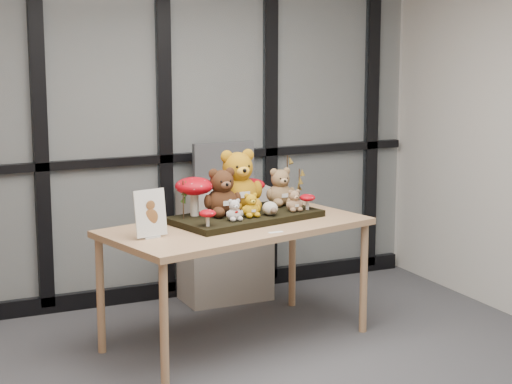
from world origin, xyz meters
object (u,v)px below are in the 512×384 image
display_table (236,234)px  bear_tan_back (280,185)px  bear_brown_medium (222,189)px  mushroom_front_right (307,201)px  sign_holder (151,216)px  mushroom_back_left (194,195)px  bear_beige_small (294,199)px  cabinet (225,244)px  plush_cream_hedgehog (270,208)px  bear_small_yellow (251,204)px  mushroom_front_left (208,217)px  diorama_tray (246,217)px  bear_white_bow (234,209)px  bear_pooh_yellow (237,177)px  mushroom_back_right (251,191)px  monitor (224,165)px

display_table → bear_tan_back: bear_tan_back is taller
bear_brown_medium → mushroom_front_right: size_ratio=2.93×
bear_brown_medium → sign_holder: bear_brown_medium is taller
mushroom_front_right → display_table: bearing=-176.2°
mushroom_back_left → sign_holder: bearing=-143.0°
bear_beige_small → cabinet: size_ratio=0.19×
bear_tan_back → plush_cream_hedgehog: bearing=-140.3°
bear_small_yellow → mushroom_front_left: bearing=-172.2°
diorama_tray → sign_holder: bearing=-176.7°
sign_holder → bear_beige_small: bearing=-2.1°
bear_white_bow → mushroom_back_left: (-0.17, 0.24, 0.06)m
display_table → bear_pooh_yellow: bearing=50.9°
bear_tan_back → sign_holder: bearing=-173.4°
diorama_tray → sign_holder: size_ratio=3.30×
bear_small_yellow → plush_cream_hedgehog: size_ratio=1.72×
bear_pooh_yellow → mushroom_front_right: bear_pooh_yellow is taller
bear_white_bow → mushroom_back_right: size_ratio=0.72×
bear_tan_back → bear_white_bow: bearing=-159.3°
bear_white_bow → diorama_tray: bearing=33.3°
bear_pooh_yellow → mushroom_back_left: bear_pooh_yellow is taller
plush_cream_hedgehog → mushroom_back_left: (-0.44, 0.19, 0.09)m
diorama_tray → bear_beige_small: 0.34m
diorama_tray → mushroom_back_right: (0.12, 0.19, 0.13)m
plush_cream_hedgehog → mushroom_back_right: mushroom_back_right is taller
bear_brown_medium → mushroom_back_right: size_ratio=1.60×
diorama_tray → mushroom_front_left: 0.43m
mushroom_back_left → bear_tan_back: bearing=7.0°
bear_white_bow → sign_holder: size_ratio=0.52×
mushroom_back_left → monitor: bearing=55.0°
mushroom_back_right → sign_holder: sign_holder is taller
diorama_tray → sign_holder: 0.75m
mushroom_back_right → cabinet: 0.79m
plush_cream_hedgehog → mushroom_back_right: bearing=76.4°
bear_small_yellow → mushroom_back_left: 0.36m
cabinet → bear_tan_back: bearing=-77.8°
bear_beige_small → mushroom_front_right: 0.10m
bear_white_bow → mushroom_back_right: (0.27, 0.35, 0.03)m
bear_small_yellow → mushroom_front_right: bearing=-7.1°
bear_brown_medium → bear_white_bow: size_ratio=2.24×
mushroom_back_left → mushroom_back_right: (0.44, 0.11, -0.03)m
diorama_tray → plush_cream_hedgehog: (0.12, -0.11, 0.07)m
bear_brown_medium → cabinet: bear_brown_medium is taller
mushroom_front_left → monitor: monitor is taller
mushroom_front_left → sign_holder: bearing=176.3°
bear_brown_medium → mushroom_front_right: (0.57, -0.08, -0.11)m
display_table → monitor: bearing=58.5°
bear_white_bow → bear_beige_small: 0.48m
bear_tan_back → bear_white_bow: (-0.48, -0.32, -0.06)m
display_table → bear_pooh_yellow: size_ratio=4.11×
bear_pooh_yellow → bear_small_yellow: (-0.01, -0.23, -0.14)m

